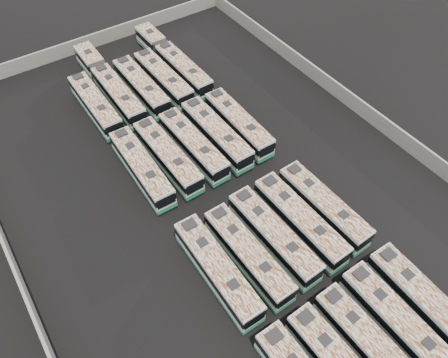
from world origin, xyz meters
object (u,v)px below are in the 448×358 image
bus_midfront_right (300,221)px  bus_back_center (141,87)px  bus_midback_right (216,134)px  bus_midback_far_right (239,124)px  bus_front_right (398,325)px  bus_front_center (371,347)px  bus_midfront_left (248,255)px  bus_midback_center (193,146)px  bus_midfront_center (274,236)px  bus_midfront_far_left (217,270)px  bus_back_far_right (172,60)px  bus_midfront_far_right (323,206)px  bus_front_far_right (425,304)px  bus_back_right (164,79)px  bus_back_far_left (96,105)px  bus_midback_left (168,157)px  bus_back_left (109,83)px  bus_midback_far_left (142,168)px

bus_midfront_right → bus_back_center: size_ratio=1.02×
bus_midback_right → bus_midback_far_right: 3.31m
bus_back_center → bus_front_right: bearing=-85.9°
bus_front_center → bus_midfront_left: (-3.32, 12.91, 0.02)m
bus_midfront_left → bus_midback_far_right: 18.58m
bus_midfront_right → bus_midback_center: (-3.34, 15.39, -0.04)m
bus_midfront_center → bus_midback_right: bearing=76.2°
bus_midfront_far_left → bus_back_far_right: size_ratio=0.67×
bus_front_center → bus_midfront_far_right: size_ratio=0.99×
bus_front_far_right → bus_back_right: 41.90m
bus_front_right → bus_back_far_left: size_ratio=1.01×
bus_midback_left → bus_back_far_right: bearing=57.6°
bus_midfront_far_left → bus_back_center: bus_midfront_far_left is taller
bus_midfront_right → bus_midback_left: bearing=112.1°
bus_back_far_left → bus_back_far_right: size_ratio=0.65×
bus_back_right → bus_midback_far_right: bearing=-77.3°
bus_midfront_far_left → bus_back_center: (6.79, 28.67, -0.02)m
bus_front_right → bus_midfront_center: bearing=104.0°
bus_midback_far_right → bus_back_right: (-3.29, 13.15, 0.02)m
bus_back_far_left → bus_back_right: (9.96, -0.16, 0.02)m
bus_front_far_right → bus_back_center: bus_front_far_right is taller
bus_midback_far_right → bus_back_left: size_ratio=0.65×
bus_front_right → bus_midback_left: bus_midback_left is taller
bus_front_far_right → bus_midfront_left: (-10.11, 12.97, -0.05)m
bus_back_far_left → bus_midback_left: bearing=-76.2°
bus_midfront_right → bus_midback_right: bearing=88.8°
bus_back_left → bus_midback_right: bearing=-67.8°
bus_front_right → bus_back_left: (-6.58, 45.03, -0.02)m
bus_front_right → bus_midback_far_left: size_ratio=1.00×
bus_back_far_left → bus_front_right: bearing=-76.6°
bus_midfront_center → bus_back_right: 28.72m
bus_midfront_center → bus_back_right: size_ratio=1.00×
bus_front_right → bus_midback_far_left: 30.39m
bus_midfront_far_left → bus_midback_far_right: bus_midfront_far_left is taller
bus_front_far_right → bus_midback_center: (-6.71, 28.58, -0.04)m
bus_front_center → bus_back_center: bus_back_center is taller
bus_midback_right → bus_midfront_far_left: bearing=-123.9°
bus_midback_right → bus_back_right: (0.02, 13.17, -0.01)m
bus_midfront_far_left → bus_midfront_center: (6.73, -0.01, -0.01)m
bus_midfront_far_right → bus_back_far_right: size_ratio=0.65×
bus_midfront_far_left → bus_midback_center: 16.76m
bus_midfront_far_left → bus_back_far_right: bearing=67.9°
bus_midback_left → bus_midback_center: bus_midback_left is taller
bus_front_far_right → bus_midback_left: bearing=110.5°
bus_front_right → bus_back_center: size_ratio=1.00×
bus_midback_left → bus_back_far_left: bus_midback_left is taller
bus_midfront_far_left → bus_back_far_left: 28.68m
bus_midfront_far_right → bus_midback_right: (-3.33, 15.37, 0.05)m
bus_front_far_right → bus_back_far_left: size_ratio=1.02×
bus_back_far_left → bus_front_center: bearing=-81.0°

